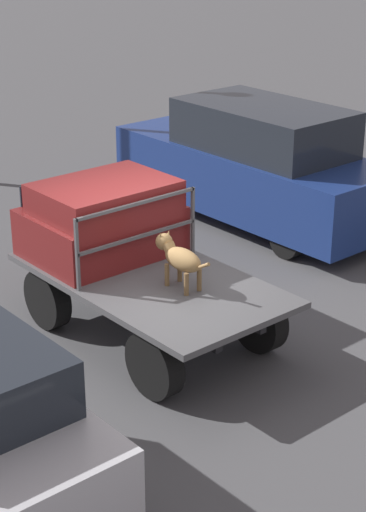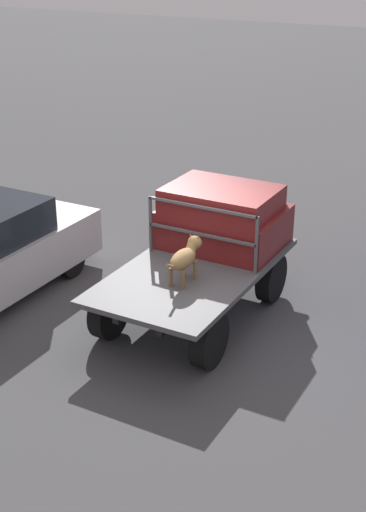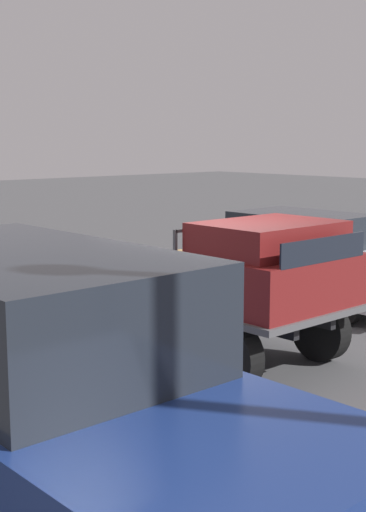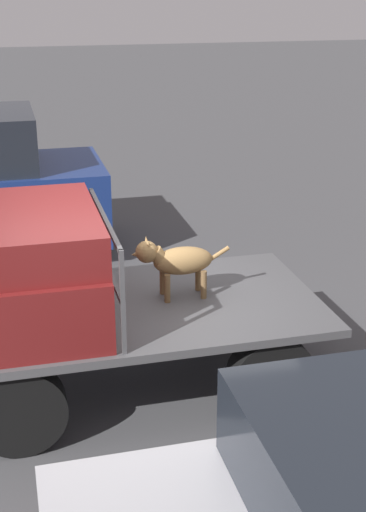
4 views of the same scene
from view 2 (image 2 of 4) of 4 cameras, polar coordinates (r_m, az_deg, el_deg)
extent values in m
plane|color=#474749|center=(11.41, 0.88, -4.88)|extent=(80.00, 80.00, 0.00)
cylinder|color=black|center=(12.48, -0.07, -0.11)|extent=(0.81, 0.24, 0.81)
cylinder|color=black|center=(11.84, 7.08, -1.73)|extent=(0.81, 0.24, 0.81)
cylinder|color=black|center=(10.75, -5.94, -4.50)|extent=(0.81, 0.24, 0.81)
cylinder|color=black|center=(10.00, 2.10, -6.75)|extent=(0.81, 0.24, 0.81)
cube|color=black|center=(11.24, -0.67, -1.33)|extent=(3.37, 0.10, 0.18)
cube|color=black|center=(10.94, 2.52, -2.09)|extent=(3.37, 0.10, 0.18)
cube|color=#4C4C4F|center=(11.03, 0.91, -1.10)|extent=(3.67, 2.00, 0.08)
cube|color=maroon|center=(11.74, 3.31, 2.39)|extent=(1.48, 1.88, 0.63)
cube|color=maroon|center=(11.47, 3.12, 4.57)|extent=(1.26, 1.73, 0.39)
cube|color=black|center=(12.21, 4.85, 5.47)|extent=(0.02, 1.54, 0.29)
cube|color=#4C4C4F|center=(11.43, -2.61, 2.59)|extent=(0.04, 0.04, 0.93)
cube|color=#4C4C4F|center=(10.66, 5.89, 0.82)|extent=(0.04, 0.04, 0.93)
cube|color=#4C4C4F|center=(10.85, 1.52, 3.92)|extent=(0.04, 1.84, 0.04)
cube|color=#4C4C4F|center=(11.01, 1.49, 1.74)|extent=(0.04, 1.84, 0.04)
cylinder|color=brown|center=(10.67, -0.01, -0.91)|extent=(0.06, 0.06, 0.29)
cylinder|color=brown|center=(10.58, 0.97, -1.14)|extent=(0.06, 0.06, 0.29)
cylinder|color=brown|center=(10.38, -0.99, -1.67)|extent=(0.06, 0.06, 0.29)
cylinder|color=brown|center=(10.29, 0.01, -1.91)|extent=(0.06, 0.06, 0.29)
ellipsoid|color=olive|center=(10.38, 0.00, -0.24)|extent=(0.59, 0.28, 0.28)
sphere|color=brown|center=(10.53, 0.43, -0.16)|extent=(0.12, 0.12, 0.12)
cylinder|color=olive|center=(10.55, 0.66, 0.63)|extent=(0.20, 0.15, 0.19)
sphere|color=olive|center=(10.62, 0.94, 1.08)|extent=(0.22, 0.22, 0.22)
cone|color=brown|center=(10.70, 1.17, 1.17)|extent=(0.12, 0.12, 0.12)
cone|color=olive|center=(10.60, 0.63, 1.58)|extent=(0.06, 0.08, 0.10)
cone|color=olive|center=(10.55, 1.20, 1.46)|extent=(0.06, 0.08, 0.10)
cylinder|color=olive|center=(10.09, -0.96, -0.83)|extent=(0.25, 0.04, 0.17)
cylinder|color=black|center=(13.65, -13.88, 0.88)|extent=(0.60, 0.20, 0.60)
cylinder|color=black|center=(12.77, -8.97, -0.36)|extent=(0.60, 0.20, 0.60)
camera|label=1|loc=(10.79, -57.80, 12.07)|focal=60.00mm
camera|label=3|loc=(15.84, 36.07, 10.03)|focal=50.00mm
camera|label=4|loc=(14.76, -19.52, 16.18)|focal=50.00mm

